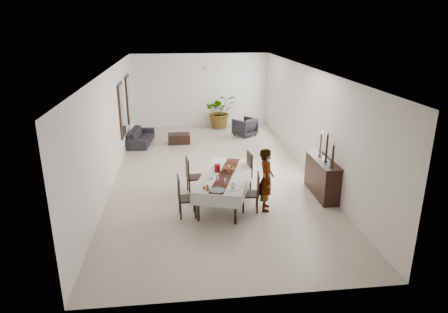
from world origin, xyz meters
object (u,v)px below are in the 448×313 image
(dining_table_top, at_px, (226,176))
(sofa, at_px, (141,136))
(woman, at_px, (266,180))
(sideboard_body, at_px, (322,178))
(red_pitcher, at_px, (217,168))

(dining_table_top, height_order, sofa, dining_table_top)
(woman, distance_m, sideboard_body, 1.87)
(dining_table_top, height_order, red_pitcher, red_pitcher)
(red_pitcher, bearing_deg, sofa, 114.20)
(red_pitcher, relative_size, sideboard_body, 0.12)
(sideboard_body, distance_m, sofa, 7.60)
(red_pitcher, relative_size, sofa, 0.11)
(red_pitcher, relative_size, woman, 0.13)
(dining_table_top, bearing_deg, sofa, 132.46)
(dining_table_top, relative_size, sideboard_body, 1.49)
(dining_table_top, bearing_deg, red_pitcher, 149.04)
(woman, distance_m, sofa, 7.15)
(red_pitcher, distance_m, woman, 1.37)
(woman, height_order, sofa, woman)
(dining_table_top, bearing_deg, woman, -12.45)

